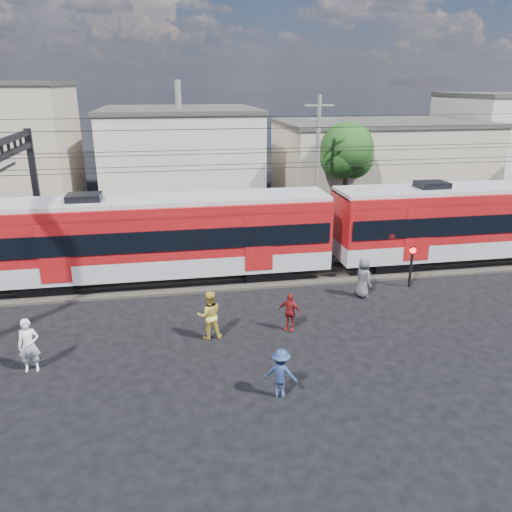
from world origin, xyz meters
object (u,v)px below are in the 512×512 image
at_px(pedestrian_a, 29,345).
at_px(crossing_signal, 412,259).
at_px(commuter_train, 164,235).
at_px(pedestrian_c, 281,374).

xyz_separation_m(pedestrian_a, crossing_signal, (15.82, 4.55, 0.46)).
height_order(commuter_train, pedestrian_c, commuter_train).
xyz_separation_m(commuter_train, crossing_signal, (11.30, -2.65, -1.00)).
relative_size(pedestrian_c, crossing_signal, 0.80).
bearing_deg(pedestrian_a, pedestrian_c, -25.73).
bearing_deg(commuter_train, pedestrian_c, -71.53).
height_order(pedestrian_c, crossing_signal, crossing_signal).
distance_m(pedestrian_a, crossing_signal, 16.46).
bearing_deg(pedestrian_a, crossing_signal, 10.52).
xyz_separation_m(commuter_train, pedestrian_c, (3.38, -10.10, -1.60)).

